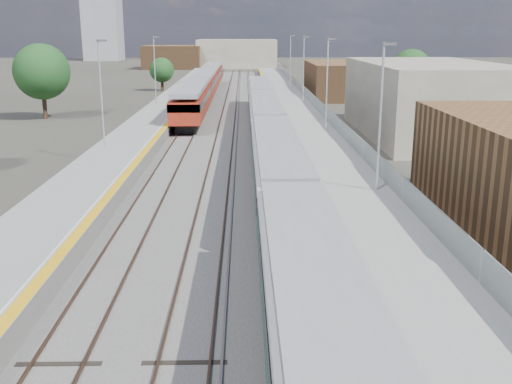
{
  "coord_description": "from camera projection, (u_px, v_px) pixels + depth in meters",
  "views": [
    {
      "loc": [
        -0.3,
        -8.04,
        9.03
      ],
      "look_at": [
        0.22,
        17.32,
        2.2
      ],
      "focal_mm": 42.0,
      "sensor_mm": 36.0,
      "label": 1
    }
  ],
  "objects": [
    {
      "name": "ground",
      "position": [
        247.0,
        127.0,
        58.39
      ],
      "size": [
        320.0,
        320.0,
        0.0
      ],
      "primitive_type": "plane",
      "color": "#47443A",
      "rests_on": "ground"
    },
    {
      "name": "ballast_bed",
      "position": [
        225.0,
        123.0,
        60.75
      ],
      "size": [
        10.5,
        155.0,
        0.06
      ],
      "primitive_type": "cube",
      "color": "#565451",
      "rests_on": "ground"
    },
    {
      "name": "tracks",
      "position": [
        231.0,
        120.0,
        62.36
      ],
      "size": [
        8.96,
        160.0,
        0.17
      ],
      "color": "#4C3323",
      "rests_on": "ground"
    },
    {
      "name": "platform_right",
      "position": [
        299.0,
        118.0,
        60.76
      ],
      "size": [
        4.7,
        155.0,
        8.52
      ],
      "color": "slate",
      "rests_on": "ground"
    },
    {
      "name": "platform_left",
      "position": [
        157.0,
        118.0,
        60.48
      ],
      "size": [
        4.3,
        155.0,
        8.52
      ],
      "color": "slate",
      "rests_on": "ground"
    },
    {
      "name": "buildings",
      "position": [
        168.0,
        24.0,
        140.79
      ],
      "size": [
        72.0,
        185.5,
        40.0
      ],
      "color": "brown",
      "rests_on": "ground"
    },
    {
      "name": "green_train",
      "position": [
        270.0,
        137.0,
        40.91
      ],
      "size": [
        2.66,
        74.15,
        2.93
      ],
      "color": "black",
      "rests_on": "ground"
    },
    {
      "name": "red_train",
      "position": [
        205.0,
        84.0,
        79.89
      ],
      "size": [
        2.89,
        58.61,
        3.65
      ],
      "color": "black",
      "rests_on": "ground"
    },
    {
      "name": "tree_b",
      "position": [
        42.0,
        72.0,
        62.33
      ],
      "size": [
        5.79,
        5.79,
        7.85
      ],
      "color": "#382619",
      "rests_on": "ground"
    },
    {
      "name": "tree_c",
      "position": [
        162.0,
        70.0,
        92.7
      ],
      "size": [
        3.78,
        3.78,
        5.12
      ],
      "color": "#382619",
      "rests_on": "ground"
    },
    {
      "name": "tree_d",
      "position": [
        411.0,
        70.0,
        75.79
      ],
      "size": [
        5.09,
        5.09,
        6.9
      ],
      "color": "#382619",
      "rests_on": "ground"
    }
  ]
}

